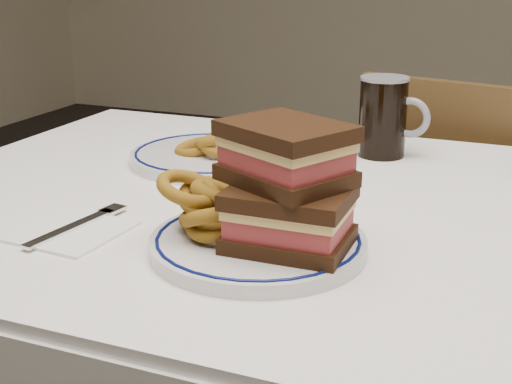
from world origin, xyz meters
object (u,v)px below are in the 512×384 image
at_px(chair_far, 456,245).
at_px(far_plate, 209,156).
at_px(beer_mug, 384,116).
at_px(main_plate, 258,243).
at_px(reuben_sandwich, 288,186).

bearing_deg(chair_far, far_plate, -125.55).
bearing_deg(beer_mug, chair_far, 73.75).
height_order(main_plate, beer_mug, beer_mug).
xyz_separation_m(main_plate, beer_mug, (0.04, 0.47, 0.06)).
xyz_separation_m(chair_far, far_plate, (-0.36, -0.51, 0.30)).
height_order(reuben_sandwich, beer_mug, reuben_sandwich).
xyz_separation_m(main_plate, far_plate, (-0.22, 0.32, 0.00)).
height_order(chair_far, reuben_sandwich, reuben_sandwich).
distance_m(reuben_sandwich, far_plate, 0.41).
bearing_deg(far_plate, reuben_sandwich, -51.63).
bearing_deg(main_plate, chair_far, 79.84).
height_order(chair_far, main_plate, chair_far).
height_order(reuben_sandwich, far_plate, reuben_sandwich).
distance_m(chair_far, main_plate, 0.89).
bearing_deg(far_plate, main_plate, -55.67).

